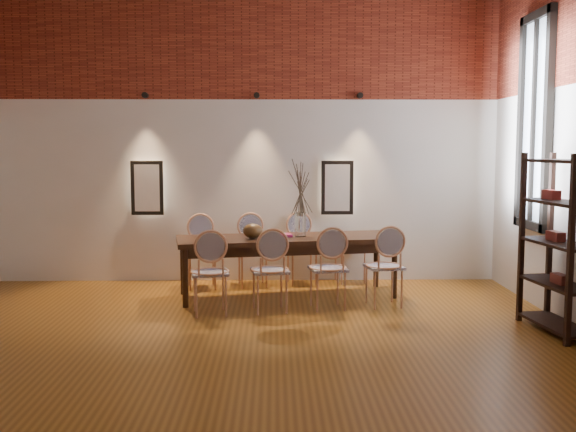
{
  "coord_description": "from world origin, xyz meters",
  "views": [
    {
      "loc": [
        0.44,
        -5.78,
        1.87
      ],
      "look_at": [
        0.6,
        2.08,
        1.05
      ],
      "focal_mm": 42.0,
      "sensor_mm": 36.0,
      "label": 1
    }
  ],
  "objects_px": {
    "chair_far_b": "(253,251)",
    "bowl": "(253,231)",
    "chair_far_c": "(302,250)",
    "vase": "(300,224)",
    "chair_near_c": "(328,268)",
    "chair_near_a": "(210,272)",
    "book": "(281,235)",
    "chair_far_d": "(350,248)",
    "shelving_rack": "(560,244)",
    "chair_far_a": "(202,253)",
    "dining_table": "(287,267)",
    "chair_near_b": "(270,270)",
    "chair_near_d": "(384,266)"
  },
  "relations": [
    {
      "from": "dining_table",
      "to": "shelving_rack",
      "type": "bearing_deg",
      "value": -41.73
    },
    {
      "from": "dining_table",
      "to": "chair_near_c",
      "type": "distance_m",
      "value": 0.8
    },
    {
      "from": "chair_far_a",
      "to": "vase",
      "type": "xyz_separation_m",
      "value": [
        1.28,
        -0.51,
        0.43
      ]
    },
    {
      "from": "dining_table",
      "to": "chair_near_c",
      "type": "relative_size",
      "value": 2.88
    },
    {
      "from": "dining_table",
      "to": "chair_near_a",
      "type": "bearing_deg",
      "value": -144.83
    },
    {
      "from": "chair_near_b",
      "to": "chair_near_d",
      "type": "bearing_deg",
      "value": -0.0
    },
    {
      "from": "chair_far_d",
      "to": "shelving_rack",
      "type": "bearing_deg",
      "value": 115.53
    },
    {
      "from": "chair_near_b",
      "to": "dining_table",
      "type": "bearing_deg",
      "value": 64.68
    },
    {
      "from": "chair_near_b",
      "to": "chair_far_b",
      "type": "bearing_deg",
      "value": 90.0
    },
    {
      "from": "dining_table",
      "to": "chair_far_a",
      "type": "relative_size",
      "value": 2.88
    },
    {
      "from": "chair_near_a",
      "to": "shelving_rack",
      "type": "relative_size",
      "value": 0.52
    },
    {
      "from": "chair_far_c",
      "to": "vase",
      "type": "relative_size",
      "value": 3.13
    },
    {
      "from": "chair_far_b",
      "to": "bowl",
      "type": "distance_m",
      "value": 0.86
    },
    {
      "from": "chair_far_b",
      "to": "book",
      "type": "relative_size",
      "value": 3.62
    },
    {
      "from": "chair_near_d",
      "to": "chair_far_a",
      "type": "height_order",
      "value": "same"
    },
    {
      "from": "chair_near_c",
      "to": "chair_far_b",
      "type": "height_order",
      "value": "same"
    },
    {
      "from": "chair_far_b",
      "to": "chair_far_c",
      "type": "bearing_deg",
      "value": 180.0
    },
    {
      "from": "chair_far_d",
      "to": "book",
      "type": "relative_size",
      "value": 3.62
    },
    {
      "from": "book",
      "to": "dining_table",
      "type": "bearing_deg",
      "value": -16.34
    },
    {
      "from": "chair_near_c",
      "to": "vase",
      "type": "relative_size",
      "value": 3.13
    },
    {
      "from": "chair_far_c",
      "to": "vase",
      "type": "xyz_separation_m",
      "value": [
        -0.05,
        -0.73,
        0.43
      ]
    },
    {
      "from": "chair_near_a",
      "to": "chair_far_d",
      "type": "bearing_deg",
      "value": 35.17
    },
    {
      "from": "chair_near_b",
      "to": "chair_far_b",
      "type": "height_order",
      "value": "same"
    },
    {
      "from": "chair_near_c",
      "to": "vase",
      "type": "bearing_deg",
      "value": 103.64
    },
    {
      "from": "chair_far_b",
      "to": "chair_far_d",
      "type": "height_order",
      "value": "same"
    },
    {
      "from": "chair_near_d",
      "to": "shelving_rack",
      "type": "height_order",
      "value": "shelving_rack"
    },
    {
      "from": "chair_far_c",
      "to": "chair_near_c",
      "type": "bearing_deg",
      "value": 90.0
    },
    {
      "from": "chair_far_b",
      "to": "chair_near_a",
      "type": "bearing_deg",
      "value": 64.68
    },
    {
      "from": "dining_table",
      "to": "chair_far_b",
      "type": "relative_size",
      "value": 2.88
    },
    {
      "from": "chair_near_b",
      "to": "chair_near_d",
      "type": "height_order",
      "value": "same"
    },
    {
      "from": "chair_far_c",
      "to": "chair_far_d",
      "type": "xyz_separation_m",
      "value": [
        0.67,
        0.11,
        0.0
      ]
    },
    {
      "from": "chair_far_b",
      "to": "bowl",
      "type": "relative_size",
      "value": 3.92
    },
    {
      "from": "chair_near_b",
      "to": "chair_near_a",
      "type": "bearing_deg",
      "value": 180.0
    },
    {
      "from": "chair_far_c",
      "to": "chair_far_a",
      "type": "bearing_deg",
      "value": -0.0
    },
    {
      "from": "chair_near_c",
      "to": "chair_far_d",
      "type": "height_order",
      "value": "same"
    },
    {
      "from": "book",
      "to": "shelving_rack",
      "type": "relative_size",
      "value": 0.14
    },
    {
      "from": "chair_near_c",
      "to": "chair_far_c",
      "type": "xyz_separation_m",
      "value": [
        -0.24,
        1.41,
        0.0
      ]
    },
    {
      "from": "chair_far_b",
      "to": "chair_far_d",
      "type": "relative_size",
      "value": 1.0
    },
    {
      "from": "chair_far_c",
      "to": "chair_near_b",
      "type": "bearing_deg",
      "value": 64.68
    },
    {
      "from": "bowl",
      "to": "chair_far_c",
      "type": "bearing_deg",
      "value": 54.28
    },
    {
      "from": "chair_near_a",
      "to": "chair_far_d",
      "type": "distance_m",
      "value": 2.48
    },
    {
      "from": "chair_near_b",
      "to": "book",
      "type": "relative_size",
      "value": 3.62
    },
    {
      "from": "chair_far_d",
      "to": "chair_far_c",
      "type": "bearing_deg",
      "value": 0.0
    },
    {
      "from": "dining_table",
      "to": "chair_near_c",
      "type": "bearing_deg",
      "value": -64.68
    },
    {
      "from": "chair_far_c",
      "to": "chair_far_d",
      "type": "bearing_deg",
      "value": -180.0
    },
    {
      "from": "chair_near_c",
      "to": "shelving_rack",
      "type": "height_order",
      "value": "shelving_rack"
    },
    {
      "from": "bowl",
      "to": "shelving_rack",
      "type": "distance_m",
      "value": 3.47
    },
    {
      "from": "chair_near_b",
      "to": "chair_far_c",
      "type": "bearing_deg",
      "value": 64.68
    },
    {
      "from": "chair_near_a",
      "to": "book",
      "type": "bearing_deg",
      "value": 38.56
    },
    {
      "from": "vase",
      "to": "chair_far_c",
      "type": "bearing_deg",
      "value": 86.06
    }
  ]
}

